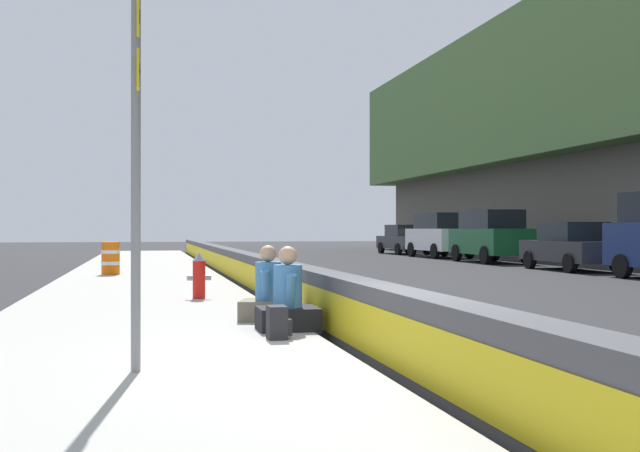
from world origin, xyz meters
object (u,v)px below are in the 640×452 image
(seated_person_middle, at_px, (268,297))
(fire_hydrant, at_px, (199,275))
(construction_barrel, at_px, (111,258))
(backpack, at_px, (278,323))
(parked_car_fourth, at_px, (572,246))
(parked_car_midline, at_px, (490,235))
(seated_person_foreground, at_px, (288,303))
(parked_car_farther, at_px, (404,239))
(route_sign_post, at_px, (136,150))
(parked_car_far, at_px, (440,234))

(seated_person_middle, bearing_deg, fire_hydrant, 11.37)
(construction_barrel, bearing_deg, backpack, -169.58)
(parked_car_fourth, xyz_separation_m, parked_car_midline, (6.42, 0.02, 0.32))
(backpack, bearing_deg, seated_person_middle, -5.52)
(seated_person_foreground, distance_m, parked_car_farther, 34.58)
(route_sign_post, bearing_deg, backpack, -42.79)
(seated_person_middle, bearing_deg, route_sign_post, 153.41)
(seated_person_middle, height_order, backpack, seated_person_middle)
(fire_hydrant, relative_size, seated_person_foreground, 0.80)
(route_sign_post, height_order, parked_car_far, route_sign_post)
(parked_car_farther, bearing_deg, seated_person_foreground, 158.16)
(parked_car_midline, distance_m, parked_car_farther, 11.49)
(parked_car_fourth, relative_size, parked_car_midline, 0.94)
(route_sign_post, bearing_deg, parked_car_midline, -32.44)
(construction_barrel, bearing_deg, route_sign_post, -176.72)
(parked_car_fourth, distance_m, parked_car_far, 12.43)
(fire_hydrant, distance_m, parked_car_far, 25.80)
(fire_hydrant, relative_size, parked_car_farther, 0.19)
(route_sign_post, bearing_deg, construction_barrel, 3.28)
(route_sign_post, relative_size, fire_hydrant, 4.09)
(construction_barrel, distance_m, parked_car_fourth, 15.70)
(construction_barrel, bearing_deg, seated_person_middle, -167.16)
(seated_person_middle, bearing_deg, parked_car_farther, -22.67)
(seated_person_foreground, bearing_deg, parked_car_far, -25.87)
(backpack, bearing_deg, route_sign_post, 137.21)
(seated_person_middle, distance_m, parked_car_farther, 33.61)
(seated_person_foreground, distance_m, parked_car_fourth, 19.14)
(seated_person_foreground, height_order, construction_barrel, seated_person_foreground)
(parked_car_fourth, distance_m, parked_car_farther, 17.91)
(route_sign_post, relative_size, seated_person_foreground, 3.26)
(route_sign_post, distance_m, parked_car_far, 32.76)
(route_sign_post, height_order, construction_barrel, route_sign_post)
(parked_car_midline, bearing_deg, route_sign_post, 147.56)
(parked_car_farther, bearing_deg, parked_car_fourth, 179.92)
(construction_barrel, bearing_deg, parked_car_midline, -64.21)
(route_sign_post, height_order, parked_car_midline, route_sign_post)
(seated_person_foreground, height_order, seated_person_middle, seated_person_foreground)
(route_sign_post, relative_size, seated_person_middle, 3.29)
(parked_car_fourth, bearing_deg, route_sign_post, 138.64)
(backpack, relative_size, parked_car_farther, 0.09)
(seated_person_foreground, height_order, parked_car_farther, parked_car_farther)
(fire_hydrant, height_order, parked_car_farther, parked_car_farther)
(seated_person_middle, height_order, parked_car_fourth, parked_car_fourth)
(fire_hydrant, bearing_deg, seated_person_foreground, -170.13)
(seated_person_foreground, distance_m, seated_person_middle, 1.09)
(parked_car_fourth, distance_m, parked_car_midline, 6.43)
(route_sign_post, distance_m, backpack, 3.07)
(fire_hydrant, xyz_separation_m, construction_barrel, (8.27, 1.98, 0.03))
(seated_person_foreground, height_order, backpack, seated_person_foreground)
(fire_hydrant, relative_size, construction_barrel, 0.93)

